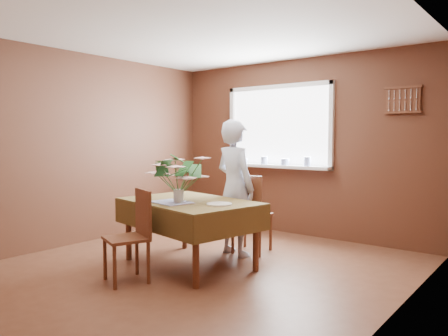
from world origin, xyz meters
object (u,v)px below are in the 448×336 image
Objects in this scene: dining_table at (189,208)px; chair_far at (249,211)px; flower_bouquet at (178,173)px; chair_near at (134,231)px; seated_woman at (235,188)px.

chair_far is at bearing 84.25° from dining_table.
chair_far is 1.72× the size of flower_bouquet.
chair_near is 1.42m from seated_woman.
chair_near is at bearing -100.34° from flower_bouquet.
chair_far is 1.07× the size of chair_near.
seated_woman is (0.13, 0.66, 0.17)m from dining_table.
flower_bouquet is at bearing 101.18° from chair_near.
chair_far is (0.24, 0.80, -0.11)m from dining_table.
chair_far reaches higher than chair_near.
dining_table is 0.84m from chair_far.
flower_bouquet is (0.10, 0.53, 0.53)m from chair_near.
dining_table is 1.02× the size of seated_woman.
seated_woman is 0.88m from flower_bouquet.
dining_table is 1.84× the size of chair_near.
chair_near reaches higher than dining_table.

